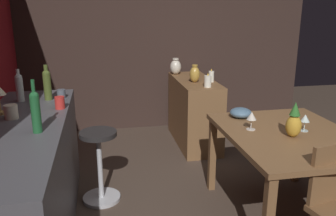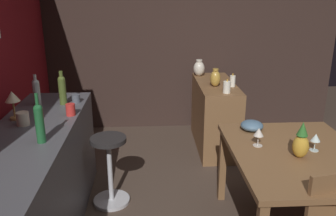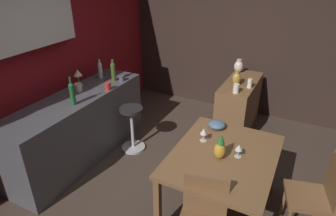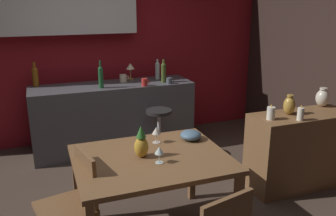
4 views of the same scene
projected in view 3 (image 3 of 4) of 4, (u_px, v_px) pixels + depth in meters
name	position (u px, v px, depth m)	size (l,w,h in m)	color
ground_plane	(182.00, 199.00, 3.34)	(9.00, 9.00, 0.00)	#47382D
wall_kitchen_back	(24.00, 56.00, 3.49)	(5.20, 0.33, 2.60)	maroon
wall_side_right	(231.00, 35.00, 4.89)	(0.10, 4.40, 2.60)	#33231E
dining_table	(223.00, 161.00, 2.89)	(1.23, 0.97, 0.74)	brown
kitchen_counter	(79.00, 128.00, 3.87)	(2.10, 0.60, 0.90)	#4C4C51
sideboard_cabinet	(238.00, 107.00, 4.51)	(1.10, 0.44, 0.82)	brown
chair_by_doorway	(317.00, 195.00, 2.71)	(0.48, 0.48, 0.89)	brown
bar_stool	(132.00, 127.00, 4.08)	(0.34, 0.34, 0.65)	#262323
wine_glass_left	(239.00, 148.00, 2.78)	(0.07, 0.07, 0.14)	silver
wine_glass_right	(204.00, 132.00, 3.02)	(0.08, 0.08, 0.15)	silver
pineapple_centerpiece	(220.00, 148.00, 2.76)	(0.11, 0.11, 0.27)	gold
fruit_bowl	(217.00, 125.00, 3.28)	(0.19, 0.19, 0.09)	slate
wine_bottle_clear	(100.00, 69.00, 4.18)	(0.06, 0.06, 0.28)	silver
wine_bottle_green	(72.00, 93.00, 3.41)	(0.06, 0.06, 0.35)	#1E592D
wine_bottle_olive	(113.00, 71.00, 4.09)	(0.07, 0.07, 0.31)	#475623
cup_cream	(78.00, 87.00, 3.81)	(0.13, 0.09, 0.10)	beige
cup_slate	(122.00, 78.00, 4.13)	(0.11, 0.07, 0.08)	#515660
cup_red	(108.00, 86.00, 3.84)	(0.11, 0.08, 0.10)	red
counter_lamp	(78.00, 74.00, 3.90)	(0.11, 0.11, 0.23)	#A58447
pillar_candle_tall	(236.00, 88.00, 3.95)	(0.08, 0.08, 0.15)	white
pillar_candle_short	(250.00, 83.00, 4.10)	(0.06, 0.06, 0.15)	white
vase_brass	(236.00, 78.00, 4.18)	(0.12, 0.12, 0.21)	#B78C38
vase_ceramic_ivory	(239.00, 66.00, 4.65)	(0.14, 0.14, 0.21)	beige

